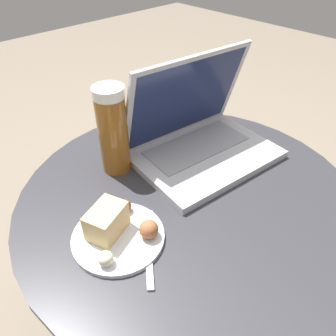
# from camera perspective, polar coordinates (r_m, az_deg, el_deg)

# --- Properties ---
(ground_plane) EXTENTS (6.00, 6.00, 0.00)m
(ground_plane) POSITION_cam_1_polar(r_m,az_deg,el_deg) (1.12, 2.57, -23.30)
(ground_plane) COLOR #726656
(table) EXTENTS (0.74, 0.74, 0.49)m
(table) POSITION_cam_1_polar(r_m,az_deg,el_deg) (0.80, 3.36, -10.22)
(table) COLOR black
(table) RESTS_ON ground_plane
(laptop) EXTENTS (0.36, 0.28, 0.25)m
(laptop) POSITION_cam_1_polar(r_m,az_deg,el_deg) (0.81, 5.39, 5.54)
(laptop) COLOR #B2B2B7
(laptop) RESTS_ON table
(beer_glass) EXTENTS (0.07, 0.07, 0.21)m
(beer_glass) POSITION_cam_1_polar(r_m,az_deg,el_deg) (0.74, -9.58, 6.44)
(beer_glass) COLOR brown
(beer_glass) RESTS_ON table
(snack_plate) EXTENTS (0.17, 0.17, 0.07)m
(snack_plate) POSITION_cam_1_polar(r_m,az_deg,el_deg) (0.63, -9.02, -10.56)
(snack_plate) COLOR silver
(snack_plate) RESTS_ON table
(fork) EXTENTS (0.13, 0.15, 0.01)m
(fork) POSITION_cam_1_polar(r_m,az_deg,el_deg) (0.63, -3.57, -12.39)
(fork) COLOR silver
(fork) RESTS_ON table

